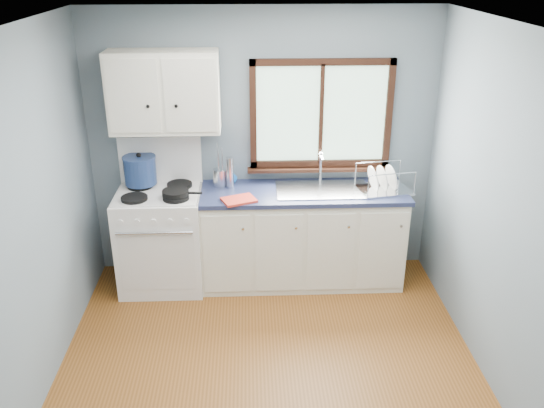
{
  "coord_description": "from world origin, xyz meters",
  "views": [
    {
      "loc": [
        -0.13,
        -3.32,
        2.9
      ],
      "look_at": [
        0.05,
        0.9,
        1.05
      ],
      "focal_mm": 38.0,
      "sensor_mm": 36.0,
      "label": 1
    }
  ],
  "objects_px": {
    "base_cabinets": "(302,240)",
    "sink": "(322,196)",
    "thermos": "(230,173)",
    "stockpot": "(140,170)",
    "utensil_crock": "(220,177)",
    "skillet": "(176,193)",
    "dish_rack": "(383,184)",
    "gas_range": "(162,236)"
  },
  "relations": [
    {
      "from": "gas_range",
      "to": "stockpot",
      "type": "xyz_separation_m",
      "value": [
        -0.17,
        0.16,
        0.6
      ]
    },
    {
      "from": "base_cabinets",
      "to": "sink",
      "type": "distance_m",
      "value": 0.48
    },
    {
      "from": "stockpot",
      "to": "thermos",
      "type": "distance_m",
      "value": 0.82
    },
    {
      "from": "stockpot",
      "to": "dish_rack",
      "type": "bearing_deg",
      "value": -4.25
    },
    {
      "from": "sink",
      "to": "thermos",
      "type": "distance_m",
      "value": 0.87
    },
    {
      "from": "sink",
      "to": "utensil_crock",
      "type": "relative_size",
      "value": 2.04
    },
    {
      "from": "sink",
      "to": "thermos",
      "type": "height_order",
      "value": "sink"
    },
    {
      "from": "base_cabinets",
      "to": "skillet",
      "type": "distance_m",
      "value": 1.27
    },
    {
      "from": "base_cabinets",
      "to": "dish_rack",
      "type": "xyz_separation_m",
      "value": [
        0.72,
        -0.03,
        0.57
      ]
    },
    {
      "from": "base_cabinets",
      "to": "dish_rack",
      "type": "relative_size",
      "value": 3.64
    },
    {
      "from": "base_cabinets",
      "to": "sink",
      "type": "bearing_deg",
      "value": -0.13
    },
    {
      "from": "sink",
      "to": "stockpot",
      "type": "height_order",
      "value": "stockpot"
    },
    {
      "from": "gas_range",
      "to": "stockpot",
      "type": "distance_m",
      "value": 0.64
    },
    {
      "from": "dish_rack",
      "to": "thermos",
      "type": "bearing_deg",
      "value": 165.07
    },
    {
      "from": "thermos",
      "to": "dish_rack",
      "type": "bearing_deg",
      "value": -5.15
    },
    {
      "from": "stockpot",
      "to": "dish_rack",
      "type": "relative_size",
      "value": 0.67
    },
    {
      "from": "utensil_crock",
      "to": "dish_rack",
      "type": "xyz_separation_m",
      "value": [
        1.48,
        -0.17,
        -0.02
      ]
    },
    {
      "from": "base_cabinets",
      "to": "skillet",
      "type": "xyz_separation_m",
      "value": [
        -1.13,
        -0.16,
        0.57
      ]
    },
    {
      "from": "sink",
      "to": "utensil_crock",
      "type": "xyz_separation_m",
      "value": [
        -0.93,
        0.14,
        0.15
      ]
    },
    {
      "from": "skillet",
      "to": "dish_rack",
      "type": "xyz_separation_m",
      "value": [
        1.85,
        0.13,
        -0.0
      ]
    },
    {
      "from": "gas_range",
      "to": "sink",
      "type": "xyz_separation_m",
      "value": [
        1.49,
        0.02,
        0.37
      ]
    },
    {
      "from": "gas_range",
      "to": "skillet",
      "type": "bearing_deg",
      "value": -38.34
    },
    {
      "from": "stockpot",
      "to": "utensil_crock",
      "type": "relative_size",
      "value": 0.83
    },
    {
      "from": "stockpot",
      "to": "thermos",
      "type": "bearing_deg",
      "value": -2.72
    },
    {
      "from": "base_cabinets",
      "to": "gas_range",
      "type": "bearing_deg",
      "value": -179.18
    },
    {
      "from": "sink",
      "to": "skillet",
      "type": "distance_m",
      "value": 1.32
    },
    {
      "from": "utensil_crock",
      "to": "sink",
      "type": "bearing_deg",
      "value": -8.77
    },
    {
      "from": "sink",
      "to": "thermos",
      "type": "xyz_separation_m",
      "value": [
        -0.84,
        0.1,
        0.21
      ]
    },
    {
      "from": "base_cabinets",
      "to": "sink",
      "type": "height_order",
      "value": "sink"
    },
    {
      "from": "thermos",
      "to": "utensil_crock",
      "type": "bearing_deg",
      "value": 154.16
    },
    {
      "from": "base_cabinets",
      "to": "thermos",
      "type": "height_order",
      "value": "thermos"
    },
    {
      "from": "base_cabinets",
      "to": "thermos",
      "type": "bearing_deg",
      "value": 171.51
    },
    {
      "from": "stockpot",
      "to": "dish_rack",
      "type": "height_order",
      "value": "stockpot"
    },
    {
      "from": "base_cabinets",
      "to": "utensil_crock",
      "type": "xyz_separation_m",
      "value": [
        -0.75,
        0.14,
        0.59
      ]
    },
    {
      "from": "utensil_crock",
      "to": "dish_rack",
      "type": "height_order",
      "value": "utensil_crock"
    },
    {
      "from": "skillet",
      "to": "dish_rack",
      "type": "bearing_deg",
      "value": 8.8
    },
    {
      "from": "sink",
      "to": "utensil_crock",
      "type": "distance_m",
      "value": 0.95
    },
    {
      "from": "skillet",
      "to": "stockpot",
      "type": "distance_m",
      "value": 0.47
    },
    {
      "from": "base_cabinets",
      "to": "sink",
      "type": "xyz_separation_m",
      "value": [
        0.18,
        -0.0,
        0.45
      ]
    },
    {
      "from": "utensil_crock",
      "to": "base_cabinets",
      "type": "bearing_deg",
      "value": -10.79
    },
    {
      "from": "gas_range",
      "to": "skillet",
      "type": "xyz_separation_m",
      "value": [
        0.18,
        -0.14,
        0.49
      ]
    },
    {
      "from": "thermos",
      "to": "base_cabinets",
      "type": "bearing_deg",
      "value": -8.49
    }
  ]
}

